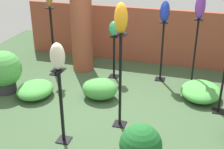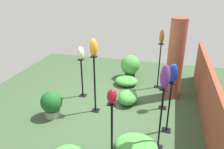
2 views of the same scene
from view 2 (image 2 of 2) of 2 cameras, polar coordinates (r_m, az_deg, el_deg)
ground_plane at (r=6.11m, az=-0.71°, el=-8.49°), size 8.00×8.00×0.00m
brick_wall_back at (r=5.71m, az=23.83°, el=-5.65°), size 5.60×0.12×1.29m
brick_pillar at (r=6.46m, az=16.21°, el=3.77°), size 0.46×0.46×2.33m
pedestal_jade at (r=6.02m, az=13.39°, el=-5.20°), size 0.20×0.20×0.91m
pedestal_bronze at (r=7.08m, az=12.18°, el=1.70°), size 0.20×0.20×1.47m
pedestal_ivory at (r=6.50m, az=-7.83°, el=-1.34°), size 0.20×0.20×1.17m
pedestal_cobalt at (r=5.10m, az=14.59°, el=-8.83°), size 0.20×0.20×1.25m
pedestal_ruby at (r=4.23m, az=-0.03°, el=-15.40°), size 0.20×0.20×1.24m
pedestal_amber at (r=5.63m, az=-4.51°, el=-3.23°), size 0.20×0.20×1.54m
pedestal_violet at (r=4.51m, az=12.49°, el=-12.12°), size 0.20×0.20×1.39m
art_vase_jade at (r=5.75m, az=13.99°, el=0.59°), size 0.21×0.22×0.31m
art_vase_bronze at (r=6.79m, az=12.89°, el=9.63°), size 0.13×0.14×0.44m
art_vase_ivory at (r=6.21m, az=-8.24°, el=5.58°), size 0.20×0.19×0.38m
art_vase_cobalt at (r=4.70m, az=15.66°, el=0.36°), size 0.19×0.20×0.41m
art_vase_ruby at (r=3.78m, az=-0.03°, el=-5.72°), size 0.18×0.17×0.28m
art_vase_amber at (r=5.25m, az=-4.86°, el=7.05°), size 0.19×0.19×0.44m
art_vase_violet at (r=4.03m, az=13.68°, el=-0.56°), size 0.19×0.18×0.48m
potted_plant_front_right at (r=7.76m, az=4.77°, el=2.35°), size 0.68×0.68×0.83m
potted_plant_near_pillar at (r=5.75m, az=-15.50°, el=-7.30°), size 0.55×0.55×0.70m
foliage_bed_east at (r=6.20m, az=4.10°, el=-5.99°), size 0.66×0.54×0.39m
foliage_bed_west at (r=4.69m, az=6.32°, el=-17.94°), size 0.74×0.87×0.27m
foliage_bed_rear at (r=7.32m, az=3.78°, el=-1.70°), size 0.66×0.76×0.27m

